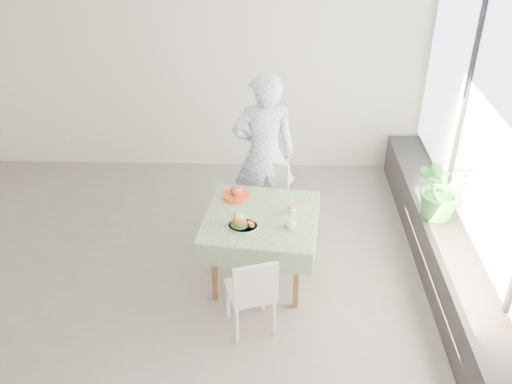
{
  "coord_description": "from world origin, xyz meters",
  "views": [
    {
      "loc": [
        1.07,
        -4.31,
        3.72
      ],
      "look_at": [
        0.95,
        0.18,
        0.97
      ],
      "focal_mm": 40.0,
      "sensor_mm": 36.0,
      "label": 1
    }
  ],
  "objects_px": {
    "chair_near": "(251,305)",
    "juice_cup_orange": "(291,208)",
    "main_dish": "(241,223)",
    "potted_plant": "(443,187)",
    "chair_far": "(263,218)",
    "diner": "(264,154)",
    "cafe_table": "(261,240)"
  },
  "relations": [
    {
      "from": "cafe_table",
      "to": "potted_plant",
      "type": "xyz_separation_m",
      "value": [
        1.79,
        0.41,
        0.38
      ]
    },
    {
      "from": "chair_far",
      "to": "main_dish",
      "type": "relative_size",
      "value": 3.2
    },
    {
      "from": "chair_far",
      "to": "potted_plant",
      "type": "distance_m",
      "value": 1.87
    },
    {
      "from": "chair_far",
      "to": "chair_near",
      "type": "height_order",
      "value": "chair_far"
    },
    {
      "from": "chair_near",
      "to": "cafe_table",
      "type": "bearing_deg",
      "value": 83.76
    },
    {
      "from": "main_dish",
      "to": "potted_plant",
      "type": "height_order",
      "value": "potted_plant"
    },
    {
      "from": "chair_near",
      "to": "main_dish",
      "type": "xyz_separation_m",
      "value": [
        -0.1,
        0.51,
        0.54
      ]
    },
    {
      "from": "chair_far",
      "to": "cafe_table",
      "type": "bearing_deg",
      "value": -91.21
    },
    {
      "from": "juice_cup_orange",
      "to": "potted_plant",
      "type": "xyz_separation_m",
      "value": [
        1.5,
        0.36,
        0.04
      ]
    },
    {
      "from": "diner",
      "to": "main_dish",
      "type": "xyz_separation_m",
      "value": [
        -0.19,
        -1.08,
        -0.13
      ]
    },
    {
      "from": "cafe_table",
      "to": "potted_plant",
      "type": "bearing_deg",
      "value": 13.01
    },
    {
      "from": "potted_plant",
      "to": "main_dish",
      "type": "bearing_deg",
      "value": -163.11
    },
    {
      "from": "chair_far",
      "to": "potted_plant",
      "type": "xyz_separation_m",
      "value": [
        1.77,
        -0.24,
        0.56
      ]
    },
    {
      "from": "chair_near",
      "to": "diner",
      "type": "bearing_deg",
      "value": 86.83
    },
    {
      "from": "cafe_table",
      "to": "diner",
      "type": "height_order",
      "value": "diner"
    },
    {
      "from": "chair_near",
      "to": "juice_cup_orange",
      "type": "relative_size",
      "value": 3.41
    },
    {
      "from": "chair_near",
      "to": "potted_plant",
      "type": "distance_m",
      "value": 2.24
    },
    {
      "from": "chair_near",
      "to": "diner",
      "type": "relative_size",
      "value": 0.45
    },
    {
      "from": "cafe_table",
      "to": "potted_plant",
      "type": "height_order",
      "value": "potted_plant"
    },
    {
      "from": "chair_far",
      "to": "main_dish",
      "type": "distance_m",
      "value": 1.0
    },
    {
      "from": "main_dish",
      "to": "juice_cup_orange",
      "type": "height_order",
      "value": "juice_cup_orange"
    },
    {
      "from": "chair_near",
      "to": "potted_plant",
      "type": "bearing_deg",
      "value": 30.65
    },
    {
      "from": "potted_plant",
      "to": "chair_near",
      "type": "bearing_deg",
      "value": -149.35
    },
    {
      "from": "chair_near",
      "to": "main_dish",
      "type": "relative_size",
      "value": 2.96
    },
    {
      "from": "chair_far",
      "to": "juice_cup_orange",
      "type": "bearing_deg",
      "value": -65.78
    },
    {
      "from": "chair_far",
      "to": "juice_cup_orange",
      "type": "xyz_separation_m",
      "value": [
        0.27,
        -0.6,
        0.52
      ]
    },
    {
      "from": "main_dish",
      "to": "chair_far",
      "type": "bearing_deg",
      "value": 76.97
    },
    {
      "from": "main_dish",
      "to": "cafe_table",
      "type": "bearing_deg",
      "value": 45.75
    },
    {
      "from": "chair_far",
      "to": "chair_near",
      "type": "relative_size",
      "value": 1.08
    },
    {
      "from": "diner",
      "to": "juice_cup_orange",
      "type": "height_order",
      "value": "diner"
    },
    {
      "from": "main_dish",
      "to": "potted_plant",
      "type": "relative_size",
      "value": 0.41
    },
    {
      "from": "main_dish",
      "to": "juice_cup_orange",
      "type": "xyz_separation_m",
      "value": [
        0.46,
        0.23,
        0.01
      ]
    }
  ]
}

